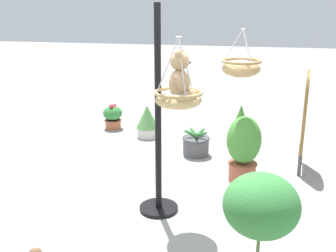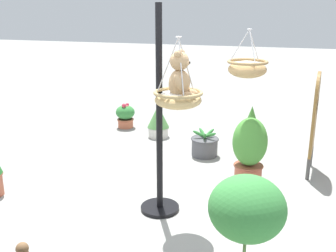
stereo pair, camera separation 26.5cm
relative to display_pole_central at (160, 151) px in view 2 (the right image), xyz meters
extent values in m
plane|color=gray|center=(0.16, 0.08, -0.71)|extent=(40.00, 40.00, 0.00)
cylinder|color=black|center=(0.00, 0.00, 0.43)|extent=(0.07, 0.07, 2.27)
cylinder|color=black|center=(0.00, 0.00, -0.69)|extent=(0.44, 0.44, 0.04)
ellipsoid|color=tan|center=(0.15, 0.25, 0.63)|extent=(0.47, 0.47, 0.17)
torus|color=tan|center=(0.15, 0.25, 0.70)|extent=(0.50, 0.50, 0.04)
ellipsoid|color=silver|center=(0.15, 0.25, 0.65)|extent=(0.41, 0.41, 0.14)
cylinder|color=#B7B7BC|center=(0.24, 0.30, 0.97)|extent=(0.20, 0.12, 0.55)
cylinder|color=#B7B7BC|center=(0.06, 0.30, 0.97)|extent=(0.20, 0.12, 0.55)
cylinder|color=#B7B7BC|center=(0.15, 0.14, 0.97)|extent=(0.01, 0.23, 0.55)
torus|color=#B7B7BC|center=(0.15, 0.25, 1.24)|extent=(0.06, 0.06, 0.01)
ellipsoid|color=tan|center=(0.15, 0.26, 0.79)|extent=(0.24, 0.21, 0.29)
sphere|color=tan|center=(0.15, 0.26, 1.01)|extent=(0.19, 0.19, 0.19)
ellipsoid|color=tan|center=(0.15, 0.33, 1.00)|extent=(0.09, 0.07, 0.06)
sphere|color=black|center=(0.15, 0.36, 1.00)|extent=(0.03, 0.03, 0.03)
sphere|color=tan|center=(0.08, 0.26, 1.09)|extent=(0.07, 0.07, 0.07)
sphere|color=tan|center=(0.22, 0.26, 1.09)|extent=(0.07, 0.07, 0.07)
ellipsoid|color=tan|center=(0.02, 0.29, 0.83)|extent=(0.08, 0.14, 0.18)
ellipsoid|color=tan|center=(0.28, 0.29, 0.83)|extent=(0.08, 0.14, 0.18)
ellipsoid|color=tan|center=(0.08, 0.36, 0.69)|extent=(0.09, 0.17, 0.09)
ellipsoid|color=tan|center=(0.22, 0.36, 0.69)|extent=(0.09, 0.17, 0.09)
ellipsoid|color=tan|center=(-0.96, 0.80, 0.80)|extent=(0.46, 0.46, 0.20)
torus|color=#97794E|center=(-0.96, 0.80, 0.89)|extent=(0.49, 0.49, 0.04)
ellipsoid|color=silver|center=(-0.96, 0.80, 0.82)|extent=(0.41, 0.41, 0.17)
cylinder|color=#B7B7BC|center=(-0.87, 0.85, 1.08)|extent=(0.20, 0.12, 0.39)
cylinder|color=#B7B7BC|center=(-1.05, 0.85, 1.08)|extent=(0.20, 0.12, 0.39)
cylinder|color=#B7B7BC|center=(-0.96, 0.69, 1.08)|extent=(0.01, 0.22, 0.39)
torus|color=#B7B7BC|center=(-0.96, 0.80, 1.27)|extent=(0.06, 0.06, 0.01)
sphere|color=brown|center=(1.94, -0.33, -0.05)|extent=(0.09, 0.09, 0.09)
cylinder|color=#4C4C51|center=(-2.44, 0.76, -0.62)|extent=(0.33, 0.33, 0.17)
torus|color=#444449|center=(-2.44, 0.76, -0.55)|extent=(0.36, 0.36, 0.03)
cylinder|color=#382819|center=(-2.44, 0.76, -0.55)|extent=(0.29, 0.29, 0.03)
cone|color=#478E38|center=(-2.44, 0.76, -0.27)|extent=(0.36, 0.36, 0.53)
cylinder|color=#AD563D|center=(-1.01, 0.88, -0.58)|extent=(0.35, 0.35, 0.26)
torus|color=#9C4E37|center=(-1.01, 0.88, -0.46)|extent=(0.39, 0.39, 0.03)
cylinder|color=#382819|center=(-1.01, 0.88, -0.46)|extent=(0.31, 0.31, 0.03)
ellipsoid|color=#478E38|center=(-1.01, 0.88, -0.13)|extent=(0.44, 0.44, 0.63)
ellipsoid|color=#38843D|center=(1.45, 1.10, 0.24)|extent=(0.52, 0.52, 0.44)
cylinder|color=#4C4C51|center=(-1.84, 0.12, -0.57)|extent=(0.40, 0.40, 0.28)
torus|color=#444449|center=(-1.84, 0.12, -0.44)|extent=(0.44, 0.44, 0.03)
cylinder|color=#382819|center=(-1.84, 0.12, -0.44)|extent=(0.35, 0.35, 0.03)
ellipsoid|color=#38843D|center=(-1.75, 0.13, -0.36)|extent=(0.20, 0.08, 0.16)
ellipsoid|color=#38843D|center=(-1.81, 0.21, -0.36)|extent=(0.11, 0.22, 0.13)
ellipsoid|color=#38843D|center=(-1.91, 0.17, -0.36)|extent=(0.20, 0.16, 0.14)
ellipsoid|color=#38843D|center=(-1.91, 0.06, -0.36)|extent=(0.19, 0.17, 0.13)
ellipsoid|color=#38843D|center=(-1.82, 0.03, -0.36)|extent=(0.09, 0.22, 0.13)
cylinder|color=beige|center=(-2.50, -0.86, -0.62)|extent=(0.35, 0.35, 0.18)
torus|color=#BCB7AE|center=(-2.50, -0.86, -0.54)|extent=(0.39, 0.39, 0.03)
cylinder|color=#382819|center=(-2.50, -0.86, -0.54)|extent=(0.31, 0.31, 0.03)
cone|color=#56934C|center=(-2.50, -0.86, -0.33)|extent=(0.39, 0.39, 0.40)
cylinder|color=#BC6042|center=(-2.86, -1.65, -0.63)|extent=(0.29, 0.29, 0.17)
torus|color=#A9573B|center=(-2.86, -1.65, -0.55)|extent=(0.32, 0.32, 0.03)
cylinder|color=#382819|center=(-2.86, -1.65, -0.56)|extent=(0.25, 0.25, 0.03)
ellipsoid|color=#38843D|center=(-2.86, -1.65, -0.41)|extent=(0.36, 0.36, 0.27)
sphere|color=#E0384C|center=(-2.80, -1.65, -0.26)|extent=(0.08, 0.08, 0.08)
sphere|color=#E0384C|center=(-2.86, -1.61, -0.30)|extent=(0.08, 0.08, 0.08)
sphere|color=#E0384C|center=(-2.94, -1.64, -0.28)|extent=(0.06, 0.06, 0.06)
cube|color=olive|center=(-1.63, 1.66, -0.02)|extent=(0.61, 0.10, 0.77)
cylinder|color=olive|center=(-1.63, 1.66, 0.41)|extent=(0.61, 0.10, 0.61)
cylinder|color=#4C4C4C|center=(-1.89, 1.68, -0.56)|extent=(0.05, 0.05, 0.30)
cylinder|color=#4C4C4C|center=(-1.37, 1.63, -0.56)|extent=(0.05, 0.05, 0.30)
camera|label=1|loc=(3.92, 1.04, 1.52)|focal=42.30mm
camera|label=2|loc=(3.85, 1.30, 1.52)|focal=42.30mm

